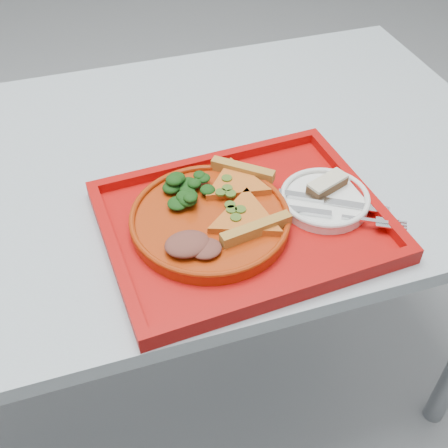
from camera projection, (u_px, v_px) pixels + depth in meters
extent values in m
plane|color=gray|center=(142.00, 386.00, 1.55)|extent=(10.00, 10.00, 0.00)
cube|color=#9BA5AE|center=(102.00, 181.00, 1.04)|extent=(1.60, 0.80, 0.03)
cylinder|color=gray|center=(344.00, 166.00, 1.68)|extent=(0.05, 0.05, 0.72)
cube|color=#AB0B09|center=(244.00, 225.00, 0.93)|extent=(0.47, 0.38, 0.01)
cylinder|color=#9C2C0A|center=(210.00, 221.00, 0.91)|extent=(0.26, 0.26, 0.02)
cylinder|color=white|center=(324.00, 201.00, 0.95)|extent=(0.15, 0.15, 0.01)
ellipsoid|color=black|center=(187.00, 187.00, 0.93)|extent=(0.08, 0.07, 0.04)
ellipsoid|color=brown|center=(187.00, 244.00, 0.85)|extent=(0.07, 0.06, 0.02)
cube|color=#482E18|center=(327.00, 185.00, 0.96)|extent=(0.08, 0.05, 0.02)
cube|color=beige|center=(328.00, 181.00, 0.95)|extent=(0.08, 0.05, 0.00)
cube|color=silver|center=(333.00, 201.00, 0.94)|extent=(0.17, 0.11, 0.01)
cube|color=silver|center=(341.00, 216.00, 0.91)|extent=(0.17, 0.11, 0.01)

